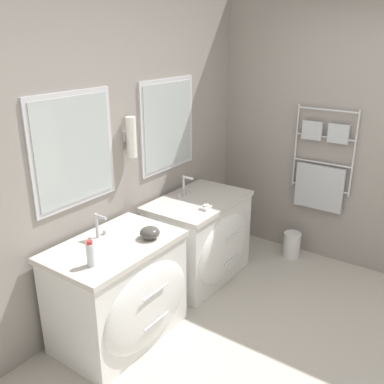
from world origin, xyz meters
name	(u,v)px	position (x,y,z in m)	size (l,w,h in m)	color
wall_back	(116,152)	(0.00, 1.97, 1.30)	(4.98, 0.16, 2.60)	gray
wall_right	(323,133)	(1.72, 0.87, 1.29)	(0.13, 3.91, 2.60)	gray
vanity_left	(121,291)	(-0.45, 1.55, 0.40)	(0.97, 0.70, 0.79)	white
vanity_right	(202,238)	(0.63, 1.55, 0.40)	(0.97, 0.70, 0.79)	white
faucet_left	(98,227)	(-0.45, 1.75, 0.88)	(0.17, 0.12, 0.19)	silver
faucet_right	(185,186)	(0.63, 1.75, 0.88)	(0.17, 0.12, 0.19)	silver
toiletry_bottle	(91,254)	(-0.75, 1.49, 0.87)	(0.06, 0.06, 0.18)	silver
amenity_bowl	(150,233)	(-0.23, 1.44, 0.83)	(0.15, 0.15, 0.09)	#4C4742
soap_dish	(206,207)	(0.47, 1.41, 0.81)	(0.10, 0.07, 0.04)	white
waste_bin	(292,244)	(1.49, 1.00, 0.14)	(0.18, 0.18, 0.27)	silver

